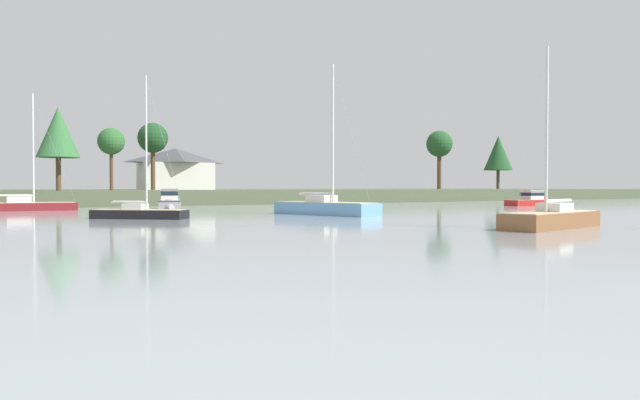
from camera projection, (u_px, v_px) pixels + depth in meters
name	position (u px, v px, depth m)	size (l,w,h in m)	color
far_shore_bank	(100.00, 196.00, 93.40)	(212.02, 57.31, 1.89)	#4C563D
sailboat_skyblue	(326.00, 211.00, 48.48)	(5.84, 10.01, 13.21)	#669ECC
sailboat_maroon	(25.00, 208.00, 56.93)	(9.78, 3.46, 12.15)	maroon
cruiser_grey	(170.00, 205.00, 58.95)	(3.81, 7.64, 4.08)	gray
sailboat_wood	(551.00, 224.00, 32.69)	(8.35, 4.13, 10.79)	brown
sailboat_black	(139.00, 216.00, 42.42)	(6.65, 5.78, 10.94)	black
cruiser_red	(533.00, 202.00, 72.61)	(6.99, 2.56, 3.91)	#B2231E
shore_tree_inland_c	(58.00, 133.00, 68.42)	(4.90, 4.90, 9.95)	brown
shore_tree_far_left	(439.00, 145.00, 128.33)	(5.82, 5.82, 12.97)	brown
shore_tree_left	(153.00, 139.00, 86.95)	(4.51, 4.51, 10.11)	brown
shore_tree_right	(498.00, 153.00, 134.72)	(6.56, 6.56, 12.42)	brown
shore_tree_far_right	(111.00, 142.00, 74.24)	(3.43, 3.43, 8.05)	brown
cottage_near_water	(175.00, 168.00, 94.74)	(11.98, 8.02, 6.78)	silver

